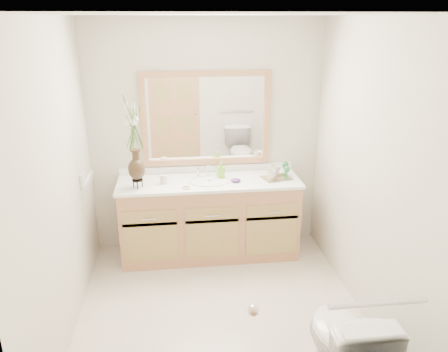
{
  "coord_description": "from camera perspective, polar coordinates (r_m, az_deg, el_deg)",
  "views": [
    {
      "loc": [
        -0.35,
        -3.1,
        2.38
      ],
      "look_at": [
        0.11,
        0.65,
        1.01
      ],
      "focal_mm": 35.0,
      "sensor_mm": 36.0,
      "label": 1
    }
  ],
  "objects": [
    {
      "name": "soap_bottle",
      "position": [
        4.47,
        -0.38,
        0.75
      ],
      "size": [
        0.08,
        0.08,
        0.15
      ],
      "primitive_type": "imported",
      "rotation": [
        0.0,
        0.0,
        -0.18
      ],
      "color": "#76C82F",
      "rests_on": "counter"
    },
    {
      "name": "wall_right",
      "position": [
        3.66,
        18.55,
        0.1
      ],
      "size": [
        0.02,
        2.6,
        2.4
      ],
      "primitive_type": "cube",
      "color": "beige",
      "rests_on": "floor"
    },
    {
      "name": "soap_dish",
      "position": [
        4.23,
        -4.9,
        -1.44
      ],
      "size": [
        0.09,
        0.09,
        0.03
      ],
      "color": "beige",
      "rests_on": "counter"
    },
    {
      "name": "wall_left",
      "position": [
        3.42,
        -20.89,
        -1.54
      ],
      "size": [
        0.02,
        2.6,
        2.4
      ],
      "primitive_type": "cube",
      "color": "beige",
      "rests_on": "floor"
    },
    {
      "name": "mug_right",
      "position": [
        4.52,
        6.68,
        0.75
      ],
      "size": [
        0.15,
        0.15,
        0.11
      ],
      "primitive_type": "imported",
      "rotation": [
        0.0,
        0.0,
        0.86
      ],
      "color": "beige",
      "rests_on": "tray"
    },
    {
      "name": "toilet",
      "position": [
        3.14,
        15.34,
        -20.64
      ],
      "size": [
        0.42,
        0.75,
        0.74
      ],
      "primitive_type": "imported",
      "rotation": [
        0.0,
        0.0,
        3.14
      ],
      "color": "white",
      "rests_on": "floor"
    },
    {
      "name": "wall_front",
      "position": [
        2.18,
        3.48,
        -12.84
      ],
      "size": [
        2.4,
        0.02,
        2.4
      ],
      "primitive_type": "cube",
      "color": "beige",
      "rests_on": "floor"
    },
    {
      "name": "switch_plate",
      "position": [
        4.19,
        -18.03,
        -0.53
      ],
      "size": [
        0.02,
        0.12,
        0.12
      ],
      "primitive_type": "cube",
      "color": "white",
      "rests_on": "wall_left"
    },
    {
      "name": "counter",
      "position": [
        4.41,
        -1.95,
        -0.78
      ],
      "size": [
        1.84,
        0.57,
        0.03
      ],
      "primitive_type": "cube",
      "color": "white",
      "rests_on": "vanity"
    },
    {
      "name": "sink",
      "position": [
        4.41,
        -1.92,
        -1.34
      ],
      "size": [
        0.38,
        0.34,
        0.23
      ],
      "color": "white",
      "rests_on": "counter"
    },
    {
      "name": "tumbler",
      "position": [
        4.35,
        -7.9,
        -0.42
      ],
      "size": [
        0.07,
        0.07,
        0.09
      ],
      "primitive_type": "cylinder",
      "color": "beige",
      "rests_on": "counter"
    },
    {
      "name": "tray",
      "position": [
        4.5,
        6.84,
        -0.21
      ],
      "size": [
        0.32,
        0.25,
        0.01
      ],
      "primitive_type": "cube",
      "rotation": [
        0.0,
        0.0,
        0.25
      ],
      "color": "brown",
      "rests_on": "counter"
    },
    {
      "name": "mug_left",
      "position": [
        4.41,
        6.17,
        0.22
      ],
      "size": [
        0.12,
        0.12,
        0.11
      ],
      "primitive_type": "imported",
      "rotation": [
        0.0,
        0.0,
        0.2
      ],
      "color": "beige",
      "rests_on": "tray"
    },
    {
      "name": "goblet_back",
      "position": [
        4.54,
        8.03,
        1.36
      ],
      "size": [
        0.07,
        0.07,
        0.15
      ],
      "color": "#257031",
      "rests_on": "tray"
    },
    {
      "name": "goblet_front",
      "position": [
        4.44,
        8.21,
        0.78
      ],
      "size": [
        0.06,
        0.06,
        0.14
      ],
      "color": "#257031",
      "rests_on": "tray"
    },
    {
      "name": "wall_back",
      "position": [
        4.56,
        -2.33,
        5.01
      ],
      "size": [
        2.4,
        0.02,
        2.4
      ],
      "primitive_type": "cube",
      "color": "beige",
      "rests_on": "floor"
    },
    {
      "name": "floor",
      "position": [
        3.92,
        -0.43,
        -17.37
      ],
      "size": [
        2.6,
        2.6,
        0.0
      ],
      "primitive_type": "plane",
      "color": "beige",
      "rests_on": "ground"
    },
    {
      "name": "mirror",
      "position": [
        4.49,
        -2.34,
        7.46
      ],
      "size": [
        1.32,
        0.04,
        0.97
      ],
      "color": "white",
      "rests_on": "wall_back"
    },
    {
      "name": "ceiling",
      "position": [
        3.12,
        -0.55,
        20.38
      ],
      "size": [
        2.4,
        2.6,
        0.02
      ],
      "primitive_type": "cube",
      "color": "white",
      "rests_on": "wall_back"
    },
    {
      "name": "purple_dish",
      "position": [
        4.36,
        1.54,
        -0.55
      ],
      "size": [
        0.12,
        0.1,
        0.04
      ],
      "primitive_type": "ellipsoid",
      "rotation": [
        0.0,
        0.0,
        0.21
      ],
      "color": "#4A246E",
      "rests_on": "counter"
    },
    {
      "name": "door",
      "position": [
        2.28,
        -4.51,
        -17.35
      ],
      "size": [
        0.8,
        0.03,
        2.0
      ],
      "primitive_type": "cube",
      "color": "#B37B57",
      "rests_on": "floor"
    },
    {
      "name": "vanity",
      "position": [
        4.58,
        -1.89,
        -5.65
      ],
      "size": [
        1.8,
        0.55,
        0.8
      ],
      "color": "#B37B57",
      "rests_on": "floor"
    },
    {
      "name": "flower_vase",
      "position": [
        4.15,
        -11.66,
        5.44
      ],
      "size": [
        0.19,
        0.19,
        0.79
      ],
      "rotation": [
        0.0,
        0.0,
        -0.02
      ],
      "color": "black",
      "rests_on": "counter"
    },
    {
      "name": "grab_bar",
      "position": [
        2.55,
        19.49,
        -15.43
      ],
      "size": [
        0.55,
        0.03,
        0.03
      ],
      "primitive_type": "cylinder",
      "rotation": [
        0.0,
        1.57,
        0.0
      ],
      "color": "silver",
      "rests_on": "wall_front"
    }
  ]
}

